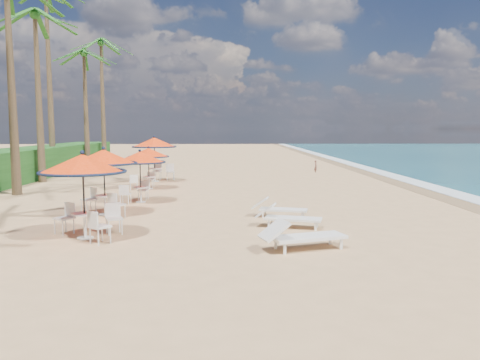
# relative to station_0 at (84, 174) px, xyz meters

# --- Properties ---
(ground) EXTENTS (160.00, 160.00, 0.00)m
(ground) POSITION_rel_station_0_xyz_m (4.99, -0.34, -1.77)
(ground) COLOR tan
(ground) RESTS_ON ground
(foam_strip) EXTENTS (1.20, 140.00, 0.04)m
(foam_strip) POSITION_rel_station_0_xyz_m (14.29, 9.66, -1.77)
(foam_strip) COLOR white
(foam_strip) RESTS_ON ground
(wetsand_band) EXTENTS (1.40, 140.00, 0.02)m
(wetsand_band) POSITION_rel_station_0_xyz_m (13.39, 9.66, -1.77)
(wetsand_band) COLOR olive
(wetsand_band) RESTS_ON ground
(station_0) EXTENTS (2.32, 2.32, 2.42)m
(station_0) POSITION_rel_station_0_xyz_m (0.00, 0.00, 0.00)
(station_0) COLOR black
(station_0) RESTS_ON ground
(station_1) EXTENTS (2.28, 2.28, 2.38)m
(station_1) POSITION_rel_station_0_xyz_m (-0.41, 3.51, 0.05)
(station_1) COLOR black
(station_1) RESTS_ON ground
(station_2) EXTENTS (2.08, 2.08, 2.17)m
(station_2) POSITION_rel_station_0_xyz_m (0.28, 6.30, -0.12)
(station_2) COLOR black
(station_2) RESTS_ON ground
(station_3) EXTENTS (2.04, 2.04, 2.13)m
(station_3) POSITION_rel_station_0_xyz_m (-0.12, 10.60, -0.14)
(station_3) COLOR black
(station_3) RESTS_ON ground
(station_4) EXTENTS (2.50, 2.52, 2.61)m
(station_4) POSITION_rel_station_0_xyz_m (-0.25, 13.97, 0.22)
(station_4) COLOR black
(station_4) RESTS_ON ground
(lounger_near) EXTENTS (2.28, 1.29, 0.78)m
(lounger_near) POSITION_rel_station_0_xyz_m (5.67, -1.38, -1.40)
(lounger_near) COLOR white
(lounger_near) RESTS_ON ground
(lounger_mid) EXTENTS (2.08, 1.15, 0.71)m
(lounger_mid) POSITION_rel_station_0_xyz_m (5.65, 1.29, -1.43)
(lounger_mid) COLOR white
(lounger_mid) RESTS_ON ground
(lounger_far) EXTENTS (1.95, 1.01, 0.67)m
(lounger_far) POSITION_rel_station_0_xyz_m (5.56, 2.95, -1.45)
(lounger_far) COLOR white
(lounger_far) RESTS_ON ground
(palm_4) EXTENTS (5.00, 5.00, 9.43)m
(palm_4) POSITION_rel_station_0_xyz_m (-6.59, 13.74, 6.85)
(palm_4) COLOR brown
(palm_4) RESTS_ON ground
(palm_5) EXTENTS (5.00, 5.00, 12.27)m
(palm_5) POSITION_rel_station_0_xyz_m (-7.96, 19.10, 9.49)
(palm_5) COLOR brown
(palm_5) RESTS_ON ground
(palm_6) EXTENTS (5.00, 5.00, 8.79)m
(palm_6) POSITION_rel_station_0_xyz_m (-6.72, 22.72, 6.24)
(palm_6) COLOR brown
(palm_6) RESTS_ON ground
(palm_7) EXTENTS (5.00, 5.00, 10.25)m
(palm_7) POSITION_rel_station_0_xyz_m (-6.56, 26.89, 7.62)
(palm_7) COLOR brown
(palm_7) RESTS_ON ground
(person) EXTENTS (0.23, 0.34, 0.91)m
(person) POSITION_rel_station_0_xyz_m (9.84, 18.98, -1.31)
(person) COLOR #8A5746
(person) RESTS_ON ground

